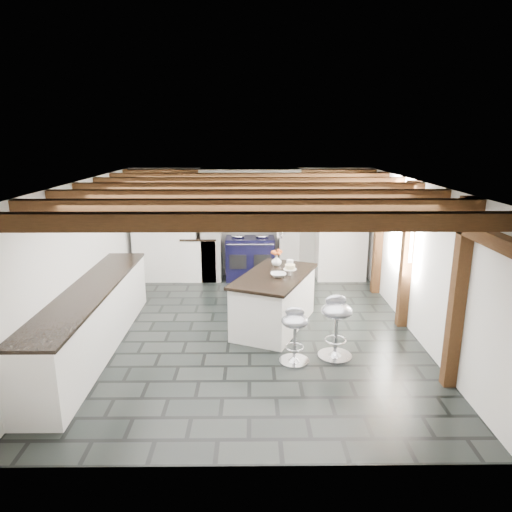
{
  "coord_description": "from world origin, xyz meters",
  "views": [
    {
      "loc": [
        0.03,
        -6.56,
        2.95
      ],
      "look_at": [
        0.1,
        0.4,
        1.1
      ],
      "focal_mm": 32.0,
      "sensor_mm": 36.0,
      "label": 1
    }
  ],
  "objects_px": {
    "range_cooker": "(250,257)",
    "kitchen_island": "(275,300)",
    "bar_stool_near": "(336,320)",
    "bar_stool_far": "(295,329)"
  },
  "relations": [
    {
      "from": "range_cooker",
      "to": "kitchen_island",
      "type": "relative_size",
      "value": 0.51
    },
    {
      "from": "bar_stool_near",
      "to": "bar_stool_far",
      "type": "xyz_separation_m",
      "value": [
        -0.57,
        -0.14,
        -0.07
      ]
    },
    {
      "from": "kitchen_island",
      "to": "bar_stool_near",
      "type": "relative_size",
      "value": 2.25
    },
    {
      "from": "kitchen_island",
      "to": "bar_stool_near",
      "type": "height_order",
      "value": "kitchen_island"
    },
    {
      "from": "range_cooker",
      "to": "bar_stool_far",
      "type": "bearing_deg",
      "value": -80.73
    },
    {
      "from": "range_cooker",
      "to": "kitchen_island",
      "type": "distance_m",
      "value": 2.51
    },
    {
      "from": "bar_stool_near",
      "to": "kitchen_island",
      "type": "bearing_deg",
      "value": 119.34
    },
    {
      "from": "range_cooker",
      "to": "bar_stool_far",
      "type": "relative_size",
      "value": 1.33
    },
    {
      "from": "range_cooker",
      "to": "bar_stool_near",
      "type": "height_order",
      "value": "range_cooker"
    },
    {
      "from": "range_cooker",
      "to": "kitchen_island",
      "type": "height_order",
      "value": "kitchen_island"
    }
  ]
}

